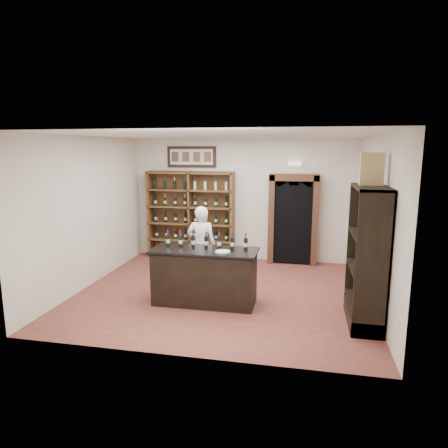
{
  "coord_description": "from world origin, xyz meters",
  "views": [
    {
      "loc": [
        1.51,
        -7.24,
        2.76
      ],
      "look_at": [
        -0.03,
        0.3,
        1.3
      ],
      "focal_mm": 32.0,
      "sensor_mm": 36.0,
      "label": 1
    }
  ],
  "objects_px": {
    "tasting_counter": "(205,277)",
    "counter_bottle_0": "(168,240)",
    "wine_crate": "(372,169)",
    "shopkeeper": "(201,245)",
    "wine_shelf": "(191,215)",
    "side_cabinet": "(368,278)"
  },
  "relations": [
    {
      "from": "wine_shelf",
      "to": "wine_crate",
      "type": "height_order",
      "value": "wine_crate"
    },
    {
      "from": "tasting_counter",
      "to": "shopkeeper",
      "type": "bearing_deg",
      "value": 107.65
    },
    {
      "from": "side_cabinet",
      "to": "shopkeeper",
      "type": "bearing_deg",
      "value": 156.69
    },
    {
      "from": "side_cabinet",
      "to": "shopkeeper",
      "type": "height_order",
      "value": "side_cabinet"
    },
    {
      "from": "counter_bottle_0",
      "to": "wine_crate",
      "type": "bearing_deg",
      "value": -4.71
    },
    {
      "from": "wine_shelf",
      "to": "wine_crate",
      "type": "distance_m",
      "value": 5.08
    },
    {
      "from": "tasting_counter",
      "to": "shopkeeper",
      "type": "xyz_separation_m",
      "value": [
        -0.32,
        1.01,
        0.32
      ]
    },
    {
      "from": "tasting_counter",
      "to": "counter_bottle_0",
      "type": "distance_m",
      "value": 0.95
    },
    {
      "from": "side_cabinet",
      "to": "tasting_counter",
      "type": "bearing_deg",
      "value": 173.72
    },
    {
      "from": "counter_bottle_0",
      "to": "wine_crate",
      "type": "height_order",
      "value": "wine_crate"
    },
    {
      "from": "tasting_counter",
      "to": "side_cabinet",
      "type": "distance_m",
      "value": 2.75
    },
    {
      "from": "wine_shelf",
      "to": "wine_crate",
      "type": "xyz_separation_m",
      "value": [
        3.8,
        -3.09,
        1.35
      ]
    },
    {
      "from": "wine_shelf",
      "to": "wine_crate",
      "type": "bearing_deg",
      "value": -39.15
    },
    {
      "from": "wine_shelf",
      "to": "shopkeeper",
      "type": "xyz_separation_m",
      "value": [
        0.78,
        -1.92,
        -0.29
      ]
    },
    {
      "from": "wine_crate",
      "to": "shopkeeper",
      "type": "bearing_deg",
      "value": 158.96
    },
    {
      "from": "wine_shelf",
      "to": "counter_bottle_0",
      "type": "bearing_deg",
      "value": -82.3
    },
    {
      "from": "side_cabinet",
      "to": "wine_shelf",
      "type": "bearing_deg",
      "value": 139.79
    },
    {
      "from": "counter_bottle_0",
      "to": "side_cabinet",
      "type": "xyz_separation_m",
      "value": [
        3.44,
        -0.42,
        -0.35
      ]
    },
    {
      "from": "wine_shelf",
      "to": "tasting_counter",
      "type": "distance_m",
      "value": 3.19
    },
    {
      "from": "counter_bottle_0",
      "to": "shopkeeper",
      "type": "height_order",
      "value": "shopkeeper"
    },
    {
      "from": "tasting_counter",
      "to": "side_cabinet",
      "type": "height_order",
      "value": "side_cabinet"
    },
    {
      "from": "tasting_counter",
      "to": "counter_bottle_0",
      "type": "bearing_deg",
      "value": 170.37
    }
  ]
}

